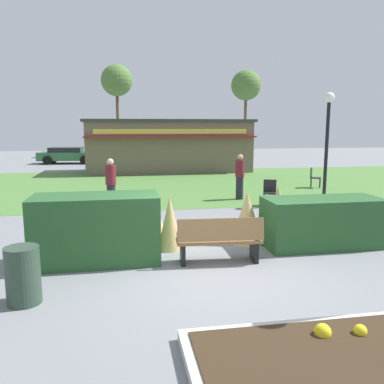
{
  "coord_description": "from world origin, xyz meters",
  "views": [
    {
      "loc": [
        -1.6,
        -6.92,
        2.71
      ],
      "look_at": [
        0.1,
        2.82,
        1.07
      ],
      "focal_mm": 37.15,
      "sensor_mm": 36.0,
      "label": 1
    }
  ],
  "objects": [
    {
      "name": "parked_car_west_slot",
      "position": [
        -5.58,
        23.55,
        0.64
      ],
      "size": [
        4.33,
        2.3,
        1.2
      ],
      "color": "#2D6638",
      "rests_on": "ground_plane"
    },
    {
      "name": "cafe_chair_center",
      "position": [
        3.37,
        5.92,
        0.53
      ],
      "size": [
        0.57,
        0.57,
        0.89
      ],
      "color": "black",
      "rests_on": "ground_plane"
    },
    {
      "name": "ornamental_grass_behind_left",
      "position": [
        -0.96,
        2.37,
        0.59
      ],
      "size": [
        0.77,
        0.77,
        1.18
      ],
      "primitive_type": "cone",
      "color": "tan",
      "rests_on": "ground_plane"
    },
    {
      "name": "person_strolling",
      "position": [
        2.69,
        7.26,
        0.86
      ],
      "size": [
        0.34,
        0.34,
        1.69
      ],
      "rotation": [
        0.0,
        0.0,
        2.47
      ],
      "color": "#23232D",
      "rests_on": "ground_plane"
    },
    {
      "name": "food_kiosk",
      "position": [
        1.18,
        17.28,
        1.57
      ],
      "size": [
        9.94,
        4.08,
        3.12
      ],
      "color": "#6B5B4C",
      "rests_on": "ground_plane"
    },
    {
      "name": "lamppost_mid",
      "position": [
        5.34,
        5.82,
        2.44
      ],
      "size": [
        0.36,
        0.36,
        3.85
      ],
      "color": "black",
      "rests_on": "ground_plane"
    },
    {
      "name": "parked_car_center_slot",
      "position": [
        -0.18,
        23.55,
        0.64
      ],
      "size": [
        4.23,
        2.12,
        1.2
      ],
      "color": "#B7BABF",
      "rests_on": "ground_plane"
    },
    {
      "name": "park_bench",
      "position": [
        0.25,
        0.49,
        0.48
      ],
      "size": [
        1.73,
        0.63,
        0.95
      ],
      "color": "olive",
      "rests_on": "ground_plane"
    },
    {
      "name": "ground_plane",
      "position": [
        0.0,
        0.0,
        0.0
      ],
      "size": [
        80.0,
        80.0,
        0.0
      ],
      "primitive_type": "plane",
      "color": "slate"
    },
    {
      "name": "hedge_left",
      "position": [
        -2.16,
        0.99,
        0.68
      ],
      "size": [
        2.48,
        1.1,
        1.37
      ],
      "primitive_type": "cube",
      "color": "#28562B",
      "rests_on": "ground_plane"
    },
    {
      "name": "ornamental_grass_behind_center",
      "position": [
        -0.61,
        1.57,
        0.6
      ],
      "size": [
        0.55,
        0.55,
        1.21
      ],
      "primitive_type": "cone",
      "color": "tan",
      "rests_on": "ground_plane"
    },
    {
      "name": "tree_right_bg",
      "position": [
        10.0,
        30.01,
        6.45
      ],
      "size": [
        2.8,
        2.8,
        7.92
      ],
      "color": "brown",
      "rests_on": "ground_plane"
    },
    {
      "name": "person_standing",
      "position": [
        -2.0,
        6.06,
        0.86
      ],
      "size": [
        0.34,
        0.34,
        1.69
      ],
      "rotation": [
        0.0,
        0.0,
        3.42
      ],
      "color": "#23232D",
      "rests_on": "ground_plane"
    },
    {
      "name": "cafe_chair_west",
      "position": [
        6.76,
        9.42,
        0.53
      ],
      "size": [
        0.61,
        0.61,
        0.89
      ],
      "color": "black",
      "rests_on": "ground_plane"
    },
    {
      "name": "tree_left_bg",
      "position": [
        -1.94,
        30.41,
        6.71
      ],
      "size": [
        2.8,
        2.8,
        8.18
      ],
      "color": "brown",
      "rests_on": "ground_plane"
    },
    {
      "name": "hedge_right",
      "position": [
        2.83,
        1.21,
        0.56
      ],
      "size": [
        2.65,
        1.1,
        1.11
      ],
      "primitive_type": "cube",
      "color": "#28562B",
      "rests_on": "ground_plane"
    },
    {
      "name": "lawn_patch",
      "position": [
        0.0,
        11.72,
        0.0
      ],
      "size": [
        36.0,
        12.0,
        0.01
      ],
      "primitive_type": "cube",
      "color": "#4C7A38",
      "rests_on": "ground_plane"
    },
    {
      "name": "ornamental_grass_behind_right",
      "position": [
        1.22,
        1.75,
        0.61
      ],
      "size": [
        0.77,
        0.77,
        1.21
      ],
      "primitive_type": "cone",
      "color": "tan",
      "rests_on": "ground_plane"
    },
    {
      "name": "trash_bin",
      "position": [
        -3.16,
        -0.77,
        0.45
      ],
      "size": [
        0.52,
        0.52,
        0.9
      ],
      "primitive_type": "cylinder",
      "color": "#2D4233",
      "rests_on": "ground_plane"
    },
    {
      "name": "ornamental_grass_behind_far",
      "position": [
        2.16,
        2.23,
        0.64
      ],
      "size": [
        0.75,
        0.75,
        1.27
      ],
      "primitive_type": "cone",
      "color": "tan",
      "rests_on": "ground_plane"
    }
  ]
}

